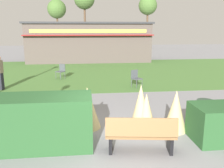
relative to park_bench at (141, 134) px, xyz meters
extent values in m
plane|color=gray|center=(-0.53, 0.13, -0.48)|extent=(80.00, 80.00, 0.00)
cube|color=#4C7A38|center=(-0.53, 11.63, -0.48)|extent=(36.00, 12.00, 0.01)
cube|color=olive|center=(0.01, 0.07, -0.03)|extent=(1.75, 0.70, 0.06)
cube|color=olive|center=(-0.02, -0.15, 0.25)|extent=(1.70, 0.35, 0.44)
cube|color=black|center=(-0.71, 0.17, -0.26)|extent=(0.14, 0.45, 0.45)
cube|color=black|center=(0.73, -0.03, -0.26)|extent=(0.14, 0.45, 0.45)
cube|color=olive|center=(-0.79, 0.18, 0.09)|extent=(0.12, 0.44, 0.06)
cube|color=olive|center=(0.81, -0.04, 0.09)|extent=(0.12, 0.44, 0.06)
cube|color=#28562B|center=(-2.39, 0.58, 0.19)|extent=(2.47, 1.10, 1.34)
cone|color=#D1BC7F|center=(0.39, 1.71, 0.18)|extent=(0.62, 0.62, 1.31)
cone|color=#D1BC7F|center=(-1.26, 1.70, 0.15)|extent=(0.79, 0.79, 1.27)
cone|color=#D1BC7F|center=(0.53, 1.58, 0.05)|extent=(0.58, 0.58, 1.06)
cone|color=#D1BC7F|center=(1.31, 1.17, 0.14)|extent=(0.69, 0.69, 1.24)
cylinder|color=#2D4233|center=(2.43, 1.60, -0.09)|extent=(0.52, 0.52, 0.78)
cube|color=#594C47|center=(-0.92, 17.70, 1.21)|extent=(10.99, 4.17, 3.39)
cube|color=#333338|center=(-0.92, 17.70, 2.99)|extent=(11.29, 4.47, 0.16)
cube|color=maroon|center=(-0.92, 15.44, 1.96)|extent=(11.09, 0.36, 0.08)
cube|color=#D8CC4C|center=(-0.92, 15.60, 2.30)|extent=(9.89, 0.04, 0.28)
cube|color=#4C5156|center=(1.33, 6.63, -0.03)|extent=(0.60, 0.60, 0.04)
cube|color=#4C5156|center=(1.23, 6.81, 0.19)|extent=(0.40, 0.26, 0.44)
cylinder|color=#4C5156|center=(1.26, 6.37, -0.26)|extent=(0.03, 0.03, 0.45)
cylinder|color=#4C5156|center=(1.59, 6.57, -0.26)|extent=(0.03, 0.03, 0.45)
cylinder|color=#4C5156|center=(1.07, 6.70, -0.26)|extent=(0.03, 0.03, 0.45)
cylinder|color=#4C5156|center=(1.39, 6.89, -0.26)|extent=(0.03, 0.03, 0.45)
cube|color=#4C5156|center=(-2.83, 9.25, -0.03)|extent=(0.62, 0.62, 0.04)
cube|color=#4C5156|center=(-2.71, 9.41, 0.19)|extent=(0.38, 0.29, 0.44)
cylinder|color=#4C5156|center=(-3.09, 9.21, -0.26)|extent=(0.03, 0.03, 0.45)
cylinder|color=#4C5156|center=(-2.79, 8.99, -0.26)|extent=(0.03, 0.03, 0.45)
cylinder|color=#4C5156|center=(-2.87, 9.52, -0.26)|extent=(0.03, 0.03, 0.45)
cylinder|color=#4C5156|center=(-2.56, 9.29, -0.26)|extent=(0.03, 0.03, 0.45)
cylinder|color=#23232D|center=(-5.49, 6.91, -0.06)|extent=(0.28, 0.28, 0.85)
cylinder|color=gray|center=(-5.49, 6.91, 0.68)|extent=(0.34, 0.34, 0.62)
cube|color=#B7BABF|center=(-3.51, 26.48, 0.07)|extent=(4.33, 2.12, 0.60)
cube|color=black|center=(-3.66, 26.49, 0.50)|extent=(2.43, 1.76, 0.44)
cylinder|color=black|center=(-2.14, 27.29, -0.16)|extent=(0.66, 0.27, 0.64)
cylinder|color=black|center=(-2.28, 25.46, -0.16)|extent=(0.66, 0.27, 0.64)
cylinder|color=black|center=(-4.74, 27.50, -0.16)|extent=(0.66, 0.27, 0.64)
cylinder|color=black|center=(-4.88, 25.66, -0.16)|extent=(0.66, 0.27, 0.64)
cube|color=#2D6638|center=(1.80, 26.48, 0.07)|extent=(4.26, 1.94, 0.60)
cube|color=black|center=(1.65, 26.47, 0.50)|extent=(2.36, 1.66, 0.44)
cylinder|color=black|center=(3.07, 27.44, -0.16)|extent=(0.65, 0.24, 0.64)
cylinder|color=black|center=(3.13, 25.60, -0.16)|extent=(0.65, 0.24, 0.64)
cylinder|color=black|center=(0.47, 27.35, -0.16)|extent=(0.65, 0.24, 0.64)
cylinder|color=black|center=(0.53, 25.51, -0.16)|extent=(0.65, 0.24, 0.64)
cylinder|color=brown|center=(-5.44, 33.09, 1.91)|extent=(0.28, 0.28, 4.78)
sphere|color=#4C7233|center=(-5.44, 33.09, 5.40)|extent=(2.80, 2.80, 2.80)
cylinder|color=brown|center=(8.32, 32.08, 2.18)|extent=(0.28, 0.28, 5.32)
sphere|color=#4C7233|center=(8.32, 32.08, 5.94)|extent=(2.80, 2.80, 2.80)
cylinder|color=brown|center=(-1.26, 29.50, 2.45)|extent=(0.28, 0.28, 5.86)
camera|label=1|loc=(-1.28, -5.25, 2.49)|focal=38.41mm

